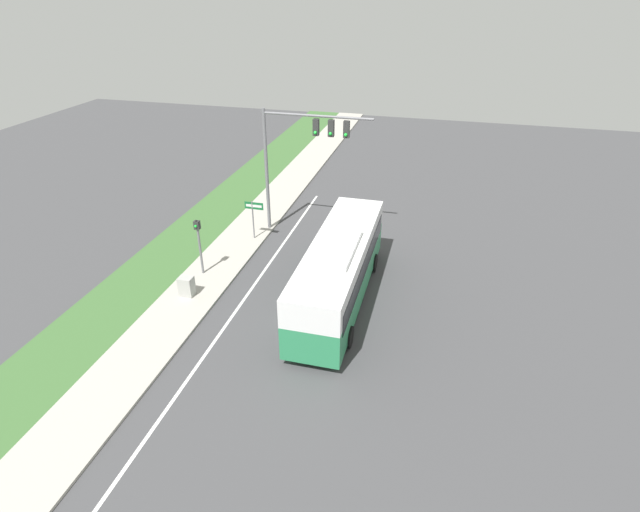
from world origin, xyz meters
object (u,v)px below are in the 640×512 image
at_px(utility_cabinet, 187,286).
at_px(signal_gantry, 299,146).
at_px(bus, 339,267).
at_px(street_sign, 254,213).
at_px(pedestrian_signal, 199,239).

bearing_deg(utility_cabinet, signal_gantry, 67.84).
relative_size(bus, utility_cabinet, 10.62).
xyz_separation_m(bus, signal_gantry, (-3.88, 6.64, 3.54)).
relative_size(bus, street_sign, 4.23).
relative_size(pedestrian_signal, street_sign, 1.26).
bearing_deg(utility_cabinet, street_sign, 81.64).
bearing_deg(bus, utility_cabinet, -167.79).
relative_size(signal_gantry, street_sign, 3.00).
bearing_deg(street_sign, pedestrian_signal, -104.76).
bearing_deg(bus, pedestrian_signal, 175.85).
bearing_deg(street_sign, utility_cabinet, -98.36).
height_order(bus, pedestrian_signal, bus).
relative_size(pedestrian_signal, utility_cabinet, 3.17).
xyz_separation_m(bus, pedestrian_signal, (-7.44, 0.54, 0.25)).
xyz_separation_m(pedestrian_signal, utility_cabinet, (0.21, -2.10, -1.51)).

